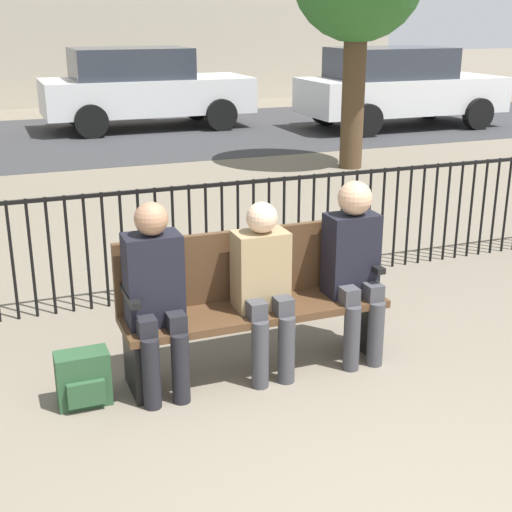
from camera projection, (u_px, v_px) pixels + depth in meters
The scene contains 9 objects.
park_bench at pixel (252, 296), 4.67m from camera, with size 1.74×0.45×0.92m.
seated_person_0 at pixel (156, 290), 4.27m from camera, with size 0.34×0.39×1.22m.
seated_person_1 at pixel (264, 281), 4.52m from camera, with size 0.34×0.39×1.15m.
seated_person_2 at pixel (354, 261), 4.73m from camera, with size 0.34×0.39×1.23m.
backpack at pixel (83, 379), 4.29m from camera, with size 0.32×0.21×0.34m.
fence_railing at pixel (190, 231), 5.85m from camera, with size 9.01×0.03×0.95m.
street_surface at pixel (66, 139), 13.55m from camera, with size 24.00×6.00×0.01m.
parked_car_0 at pixel (143, 87), 14.54m from camera, with size 4.20×1.94×1.62m.
parked_car_2 at pixel (398, 86), 14.67m from camera, with size 4.20×1.94×1.62m.
Camera 1 is at (-1.55, -1.93, 2.25)m, focal length 50.00 mm.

